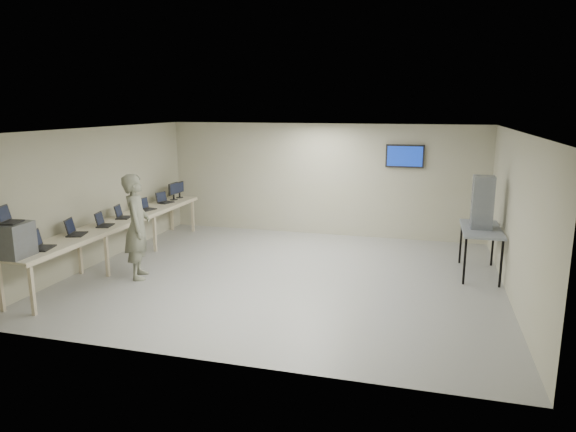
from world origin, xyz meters
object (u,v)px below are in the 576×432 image
(workbench, at_px, (119,224))
(side_table, at_px, (481,232))
(soldier, at_px, (137,227))
(equipment_box, at_px, (13,240))

(workbench, xyz_separation_m, side_table, (7.19, 1.11, 0.03))
(workbench, distance_m, side_table, 7.27)
(workbench, distance_m, soldier, 1.21)
(equipment_box, relative_size, side_table, 0.35)
(workbench, height_order, soldier, soldier)
(workbench, xyz_separation_m, soldier, (0.91, -0.78, 0.17))
(workbench, relative_size, soldier, 3.01)
(equipment_box, xyz_separation_m, side_table, (7.25, 3.86, -0.31))
(soldier, relative_size, side_table, 1.29)
(workbench, bearing_deg, soldier, -40.64)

